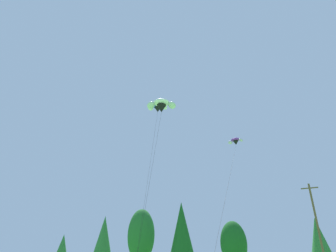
{
  "coord_description": "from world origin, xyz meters",
  "views": [
    {
      "loc": [
        6.9,
        4.43,
        1.92
      ],
      "look_at": [
        -1.85,
        25.36,
        13.03
      ],
      "focal_mm": 30.93,
      "sensor_mm": 36.0,
      "label": 1
    }
  ],
  "objects_px": {
    "parafoil_kite_mid_purple": "(236,141)",
    "parafoil_kite_far_blue_white": "(158,107)",
    "utility_pole": "(318,229)",
    "parafoil_kite_high_white": "(161,105)"
  },
  "relations": [
    {
      "from": "parafoil_kite_mid_purple",
      "to": "parafoil_kite_high_white",
      "type": "bearing_deg",
      "value": -131.23
    },
    {
      "from": "utility_pole",
      "to": "parafoil_kite_far_blue_white",
      "type": "xyz_separation_m",
      "value": [
        -18.78,
        -9.55,
        17.14
      ]
    },
    {
      "from": "utility_pole",
      "to": "parafoil_kite_high_white",
      "type": "distance_m",
      "value": 25.8
    },
    {
      "from": "utility_pole",
      "to": "parafoil_kite_mid_purple",
      "type": "distance_m",
      "value": 15.29
    },
    {
      "from": "parafoil_kite_high_white",
      "to": "parafoil_kite_far_blue_white",
      "type": "xyz_separation_m",
      "value": [
        -2.97,
        5.24,
        3.11
      ]
    },
    {
      "from": "parafoil_kite_mid_purple",
      "to": "parafoil_kite_far_blue_white",
      "type": "distance_m",
      "value": 12.48
    },
    {
      "from": "utility_pole",
      "to": "parafoil_kite_high_white",
      "type": "bearing_deg",
      "value": -136.91
    },
    {
      "from": "parafoil_kite_mid_purple",
      "to": "parafoil_kite_far_blue_white",
      "type": "xyz_separation_m",
      "value": [
        -10.45,
        -3.3,
        5.96
      ]
    },
    {
      "from": "utility_pole",
      "to": "parafoil_kite_high_white",
      "type": "xyz_separation_m",
      "value": [
        -15.81,
        -14.79,
        14.03
      ]
    },
    {
      "from": "parafoil_kite_mid_purple",
      "to": "parafoil_kite_far_blue_white",
      "type": "relative_size",
      "value": 0.96
    }
  ]
}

